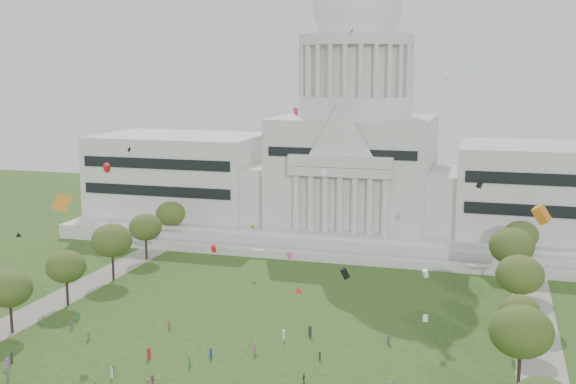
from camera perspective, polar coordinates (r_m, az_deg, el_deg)
name	(u,v)px	position (r m, az deg, el deg)	size (l,w,h in m)	color
capitol	(354,159)	(209.13, 5.27, 2.62)	(160.00, 64.50, 91.30)	beige
path_left	(40,309)	(156.24, -19.00, -8.76)	(8.00, 160.00, 0.04)	gray
path_right	(540,363)	(129.80, 19.31, -12.63)	(8.00, 160.00, 0.04)	gray
row_tree_l_2	(9,288)	(142.35, -21.16, -7.12)	(8.42, 8.42, 11.97)	black
row_tree_r_2	(521,332)	(114.43, 17.95, -10.45)	(9.55, 9.55, 13.58)	black
row_tree_l_3	(66,267)	(154.83, -17.15, -5.66)	(8.12, 8.12, 11.55)	black
row_tree_r_3	(519,312)	(131.39, 17.80, -8.98)	(7.01, 7.01, 9.98)	black
row_tree_l_4	(112,240)	(169.74, -13.75, -3.74)	(9.29, 9.29, 13.21)	black
row_tree_r_4	(520,275)	(145.63, 17.85, -6.23)	(9.19, 9.19, 13.06)	black
row_tree_l_5	(146,227)	(186.35, -11.19, -2.75)	(8.33, 8.33, 11.85)	black
row_tree_r_5	(512,246)	(164.93, 17.26, -4.11)	(9.82, 9.82, 13.96)	black
row_tree_l_6	(171,214)	(202.95, -9.26, -1.70)	(8.19, 8.19, 11.64)	black
row_tree_r_6	(521,235)	(182.79, 17.93, -3.26)	(8.42, 8.42, 11.97)	black
person_5	(153,380)	(116.76, -10.65, -14.39)	(1.53, 0.61, 1.65)	#994C8C
person_8	(113,370)	(121.72, -13.63, -13.52)	(0.71, 0.44, 1.45)	#994C8C
person_10	(304,378)	(115.60, 1.26, -14.51)	(0.89, 0.49, 1.52)	#4C4C51
distant_crowd	(159,354)	(126.14, -10.16, -12.45)	(65.09, 33.42, 1.94)	#994C8C
kite_swarm	(227,188)	(103.74, -4.81, 0.33)	(85.13, 101.96, 64.95)	white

